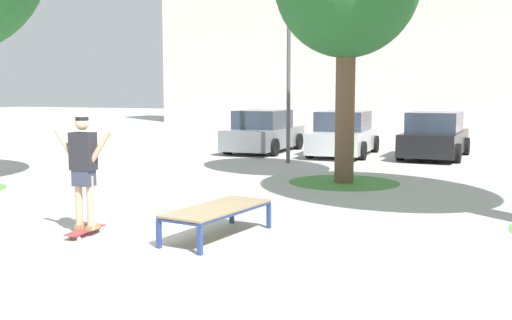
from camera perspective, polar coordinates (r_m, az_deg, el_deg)
name	(u,v)px	position (r m, az deg, el deg)	size (l,w,h in m)	color
ground_plane	(175,248)	(8.46, -7.69, -8.28)	(120.00, 120.00, 0.00)	#B7B5AD
building_facade	(402,23)	(39.67, 13.71, 12.51)	(32.35, 4.00, 12.85)	beige
skate_box	(217,210)	(8.89, -3.68, -4.77)	(1.03, 1.99, 0.46)	navy
skateboard	(86,230)	(9.42, -15.90, -6.46)	(0.24, 0.81, 0.09)	#B23333
skater	(83,165)	(9.26, -16.08, -0.44)	(1.00, 0.30, 1.69)	tan
grass_patch_mid_back	(344,182)	(14.45, 8.34, -2.11)	(2.64, 2.64, 0.01)	#47893D
car_grey	(264,133)	(21.54, 0.76, 2.62)	(1.93, 4.20, 1.50)	slate
car_silver	(344,135)	(20.59, 8.36, 2.37)	(2.05, 4.26, 1.50)	#B7BABF
car_black	(435,137)	(20.45, 16.64, 2.14)	(2.06, 4.27, 1.50)	black
light_post	(289,35)	(18.11, 3.14, 11.80)	(0.36, 0.36, 5.83)	#4C4C51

